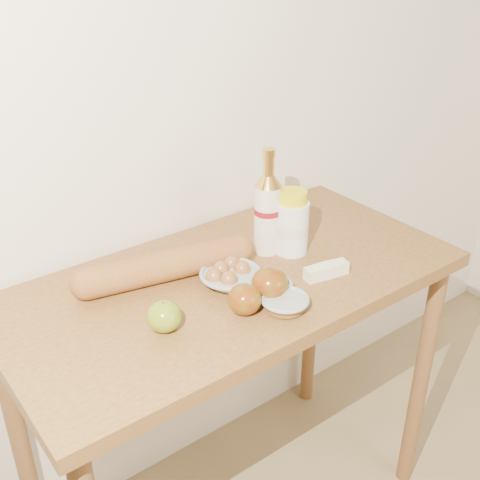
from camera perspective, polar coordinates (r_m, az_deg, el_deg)
name	(u,v)px	position (r m, az deg, el deg)	size (l,w,h in m)	color
back_wall	(158,97)	(1.66, -7.74, 13.32)	(3.50, 0.02, 2.60)	white
table	(233,315)	(1.63, -0.64, -7.16)	(1.20, 0.60, 0.90)	olive
bourbon_bottle	(268,211)	(1.63, 2.63, 2.74)	(0.08, 0.08, 0.30)	beige
cream_bottle	(292,224)	(1.64, 4.94, 1.52)	(0.12, 0.12, 0.18)	white
egg_bowl	(229,276)	(1.52, -1.00, -3.41)	(0.20, 0.20, 0.06)	#97A5A0
baguette	(166,265)	(1.54, -7.03, -2.41)	(0.49, 0.18, 0.08)	#A76B33
apple_yellowgreen	(164,316)	(1.36, -7.21, -7.18)	(0.10, 0.10, 0.07)	#9B921F
apple_redgreen_front	(244,299)	(1.40, 0.43, -5.64)	(0.10, 0.10, 0.07)	#940808
apple_redgreen_right	(270,284)	(1.45, 2.83, -4.17)	(0.11, 0.11, 0.08)	#90070A
sugar_bowl	(285,303)	(1.43, 4.27, -5.98)	(0.15, 0.15, 0.03)	#97A5A0
syrup_bowl	(270,288)	(1.48, 2.85, -4.57)	(0.14, 0.14, 0.03)	#929F9A
butter_stick	(326,271)	(1.57, 8.18, -2.90)	(0.12, 0.06, 0.04)	beige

